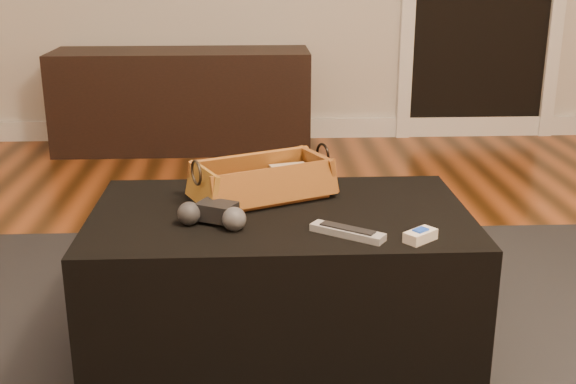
{
  "coord_description": "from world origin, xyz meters",
  "views": [
    {
      "loc": [
        -0.07,
        -1.62,
        1.08
      ],
      "look_at": [
        0.01,
        0.16,
        0.49
      ],
      "focal_mm": 45.0,
      "sensor_mm": 36.0,
      "label": 1
    }
  ],
  "objects_px": {
    "silver_remote": "(347,232)",
    "wicker_basket": "(262,183)",
    "tv_remote": "(258,192)",
    "game_controller": "(214,214)",
    "cream_gadget": "(420,236)",
    "media_cabinet": "(183,100)",
    "ottoman": "(280,283)"
  },
  "relations": [
    {
      "from": "media_cabinet",
      "to": "cream_gadget",
      "type": "bearing_deg",
      "value": -72.66
    },
    {
      "from": "game_controller",
      "to": "silver_remote",
      "type": "distance_m",
      "value": 0.34
    },
    {
      "from": "silver_remote",
      "to": "wicker_basket",
      "type": "bearing_deg",
      "value": 124.39
    },
    {
      "from": "media_cabinet",
      "to": "silver_remote",
      "type": "xyz_separation_m",
      "value": [
        0.63,
        -2.52,
        0.16
      ]
    },
    {
      "from": "media_cabinet",
      "to": "game_controller",
      "type": "height_order",
      "value": "media_cabinet"
    },
    {
      "from": "ottoman",
      "to": "game_controller",
      "type": "xyz_separation_m",
      "value": [
        -0.17,
        -0.1,
        0.24
      ]
    },
    {
      "from": "media_cabinet",
      "to": "ottoman",
      "type": "relative_size",
      "value": 1.45
    },
    {
      "from": "tv_remote",
      "to": "game_controller",
      "type": "relative_size",
      "value": 1.07
    },
    {
      "from": "media_cabinet",
      "to": "cream_gadget",
      "type": "height_order",
      "value": "media_cabinet"
    },
    {
      "from": "game_controller",
      "to": "cream_gadget",
      "type": "relative_size",
      "value": 2.13
    },
    {
      "from": "tv_remote",
      "to": "silver_remote",
      "type": "relative_size",
      "value": 1.14
    },
    {
      "from": "game_controller",
      "to": "cream_gadget",
      "type": "bearing_deg",
      "value": -14.47
    },
    {
      "from": "game_controller",
      "to": "tv_remote",
      "type": "bearing_deg",
      "value": 58.49
    },
    {
      "from": "wicker_basket",
      "to": "cream_gadget",
      "type": "distance_m",
      "value": 0.5
    },
    {
      "from": "cream_gadget",
      "to": "wicker_basket",
      "type": "bearing_deg",
      "value": 137.82
    },
    {
      "from": "game_controller",
      "to": "wicker_basket",
      "type": "bearing_deg",
      "value": 58.81
    },
    {
      "from": "wicker_basket",
      "to": "cream_gadget",
      "type": "height_order",
      "value": "wicker_basket"
    },
    {
      "from": "wicker_basket",
      "to": "media_cabinet",
      "type": "bearing_deg",
      "value": 100.93
    },
    {
      "from": "media_cabinet",
      "to": "game_controller",
      "type": "bearing_deg",
      "value": -82.87
    },
    {
      "from": "tv_remote",
      "to": "wicker_basket",
      "type": "height_order",
      "value": "wicker_basket"
    },
    {
      "from": "tv_remote",
      "to": "cream_gadget",
      "type": "distance_m",
      "value": 0.49
    },
    {
      "from": "wicker_basket",
      "to": "cream_gadget",
      "type": "relative_size",
      "value": 4.8
    },
    {
      "from": "media_cabinet",
      "to": "ottoman",
      "type": "height_order",
      "value": "media_cabinet"
    },
    {
      "from": "media_cabinet",
      "to": "cream_gadget",
      "type": "relative_size",
      "value": 16.1
    },
    {
      "from": "media_cabinet",
      "to": "ottoman",
      "type": "distance_m",
      "value": 2.38
    },
    {
      "from": "ottoman",
      "to": "tv_remote",
      "type": "relative_size",
      "value": 4.9
    },
    {
      "from": "wicker_basket",
      "to": "silver_remote",
      "type": "height_order",
      "value": "wicker_basket"
    },
    {
      "from": "game_controller",
      "to": "cream_gadget",
      "type": "xyz_separation_m",
      "value": [
        0.49,
        -0.13,
        -0.02
      ]
    },
    {
      "from": "game_controller",
      "to": "silver_remote",
      "type": "xyz_separation_m",
      "value": [
        0.33,
        -0.09,
        -0.02
      ]
    },
    {
      "from": "silver_remote",
      "to": "cream_gadget",
      "type": "bearing_deg",
      "value": -13.77
    },
    {
      "from": "ottoman",
      "to": "cream_gadget",
      "type": "distance_m",
      "value": 0.45
    },
    {
      "from": "silver_remote",
      "to": "game_controller",
      "type": "bearing_deg",
      "value": 165.18
    }
  ]
}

